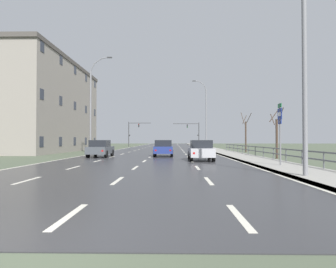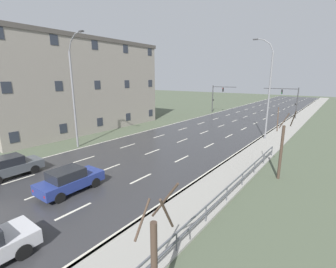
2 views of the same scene
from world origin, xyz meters
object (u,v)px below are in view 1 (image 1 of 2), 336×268
object	(u,v)px
street_lamp_foreground	(300,46)
traffic_signal_left	(133,130)
traffic_signal_right	(194,130)
street_lamp_midground	(205,115)
car_mid_centre	(100,148)
car_far_left	(201,150)
car_near_right	(163,148)
brick_building	(37,107)
street_lamp_left_bank	(92,106)
highway_sign	(280,126)

from	to	relation	value
street_lamp_foreground	traffic_signal_left	distance (m)	56.82
traffic_signal_right	street_lamp_midground	bearing A→B (deg)	-87.59
car_mid_centre	car_far_left	world-z (taller)	same
car_near_right	street_lamp_midground	bearing A→B (deg)	72.39
brick_building	street_lamp_foreground	bearing A→B (deg)	-49.82
street_lamp_midground	car_near_right	distance (m)	22.75
street_lamp_left_bank	highway_sign	world-z (taller)	street_lamp_left_bank
street_lamp_foreground	car_far_left	xyz separation A→B (m)	(-3.18, 10.70, -4.69)
street_lamp_left_bank	street_lamp_midground	bearing A→B (deg)	45.39
highway_sign	brick_building	distance (m)	34.46
street_lamp_foreground	car_near_right	world-z (taller)	street_lamp_foreground
street_lamp_midground	highway_sign	world-z (taller)	street_lamp_midground
street_lamp_left_bank	car_far_left	world-z (taller)	street_lamp_left_bank
street_lamp_left_bank	car_near_right	xyz separation A→B (m)	(8.61, -6.20, -4.76)
street_lamp_midground	car_near_right	bearing A→B (deg)	-106.46
traffic_signal_right	car_mid_centre	size ratio (longest dim) A/B	1.45
street_lamp_foreground	traffic_signal_left	bearing A→B (deg)	104.66
street_lamp_left_bank	highway_sign	xyz separation A→B (m)	(15.83, -17.47, -3.16)
street_lamp_left_bank	highway_sign	distance (m)	23.79
street_lamp_foreground	car_mid_centre	size ratio (longest dim) A/B	2.74
highway_sign	car_mid_centre	xyz separation A→B (m)	(-12.98, 9.97, -1.60)
street_lamp_midground	street_lamp_left_bank	bearing A→B (deg)	-134.61
car_far_left	brick_building	bearing A→B (deg)	139.48
car_far_left	traffic_signal_left	bearing A→B (deg)	104.13
car_near_right	street_lamp_left_bank	bearing A→B (deg)	143.08
highway_sign	car_near_right	xyz separation A→B (m)	(-7.22, 11.27, -1.60)
car_far_left	car_near_right	size ratio (longest dim) A/B	0.99
street_lamp_foreground	car_far_left	size ratio (longest dim) A/B	2.74
traffic_signal_right	traffic_signal_left	bearing A→B (deg)	-175.26
traffic_signal_left	street_lamp_midground	bearing A→B (deg)	-50.00
traffic_signal_right	traffic_signal_left	size ratio (longest dim) A/B	1.06
street_lamp_foreground	street_lamp_midground	world-z (taller)	street_lamp_midground
street_lamp_midground	highway_sign	bearing A→B (deg)	-88.37
street_lamp_left_bank	traffic_signal_right	xyz separation A→B (m)	(14.14, 33.41, -1.83)
street_lamp_midground	car_mid_centre	size ratio (longest dim) A/B	2.81
highway_sign	brick_building	xyz separation A→B (m)	(-25.06, 23.35, 3.74)
car_near_right	traffic_signal_left	bearing A→B (deg)	100.74
traffic_signal_right	traffic_signal_left	xyz separation A→B (m)	(-13.64, -1.13, -0.00)
traffic_signal_right	car_far_left	world-z (taller)	traffic_signal_right
car_mid_centre	brick_building	world-z (taller)	brick_building
car_near_right	highway_sign	bearing A→B (deg)	-58.51
highway_sign	traffic_signal_right	distance (m)	50.93
car_mid_centre	car_near_right	xyz separation A→B (m)	(5.76, 1.30, 0.00)
street_lamp_foreground	car_near_right	bearing A→B (deg)	110.83
street_lamp_left_bank	car_near_right	world-z (taller)	street_lamp_left_bank
street_lamp_midground	street_lamp_left_bank	distance (m)	21.23
car_mid_centre	car_far_left	xyz separation A→B (m)	(8.84, -4.46, 0.00)
highway_sign	traffic_signal_left	world-z (taller)	traffic_signal_left
street_lamp_foreground	brick_building	xyz separation A→B (m)	(-24.10, 28.54, 0.65)
highway_sign	car_near_right	distance (m)	13.48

